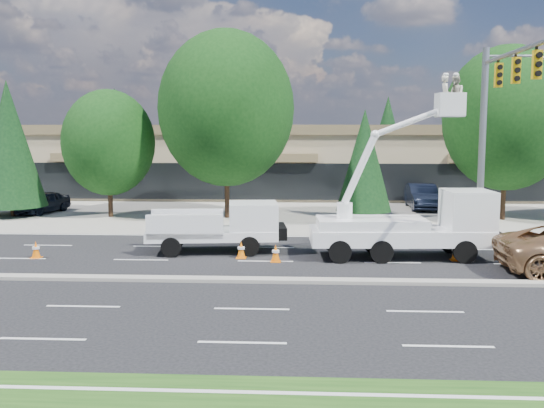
{
  "coord_description": "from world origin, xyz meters",
  "views": [
    {
      "loc": [
        1.47,
        -20.26,
        5.23
      ],
      "look_at": [
        0.31,
        2.38,
        2.4
      ],
      "focal_mm": 40.0,
      "sensor_mm": 36.0,
      "label": 1
    }
  ],
  "objects": [
    {
      "name": "ground",
      "position": [
        0.0,
        0.0,
        0.0
      ],
      "size": [
        140.0,
        140.0,
        0.0
      ],
      "primitive_type": "plane",
      "color": "black",
      "rests_on": "ground"
    },
    {
      "name": "concrete_apron",
      "position": [
        0.0,
        20.0,
        0.01
      ],
      "size": [
        140.0,
        22.0,
        0.01
      ],
      "primitive_type": "cube",
      "color": "gray",
      "rests_on": "ground"
    },
    {
      "name": "road_median",
      "position": [
        0.0,
        0.0,
        0.06
      ],
      "size": [
        120.0,
        0.55,
        0.12
      ],
      "primitive_type": "cube",
      "color": "gray",
      "rests_on": "ground"
    },
    {
      "name": "strip_mall",
      "position": [
        0.0,
        29.97,
        2.83
      ],
      "size": [
        50.4,
        15.4,
        5.5
      ],
      "color": "tan",
      "rests_on": "ground"
    },
    {
      "name": "tree_front_b",
      "position": [
        -16.0,
        15.0,
        4.34
      ],
      "size": [
        4.1,
        4.1,
        8.08
      ],
      "color": "#332114",
      "rests_on": "ground"
    },
    {
      "name": "tree_front_c",
      "position": [
        -10.0,
        15.0,
        4.4
      ],
      "size": [
        5.43,
        5.43,
        7.53
      ],
      "color": "#332114",
      "rests_on": "ground"
    },
    {
      "name": "tree_front_d",
      "position": [
        -3.0,
        15.0,
        6.39
      ],
      "size": [
        7.86,
        7.86,
        10.91
      ],
      "color": "#332114",
      "rests_on": "ground"
    },
    {
      "name": "tree_front_e",
      "position": [
        5.0,
        15.0,
        3.4
      ],
      "size": [
        3.22,
        3.22,
        6.35
      ],
      "color": "#332114",
      "rests_on": "ground"
    },
    {
      "name": "tree_front_f",
      "position": [
        13.0,
        15.0,
        5.81
      ],
      "size": [
        7.16,
        7.16,
        9.93
      ],
      "color": "#332114",
      "rests_on": "ground"
    },
    {
      "name": "tree_back_a",
      "position": [
        -18.0,
        42.0,
        5.04
      ],
      "size": [
        4.76,
        4.76,
        9.39
      ],
      "color": "#332114",
      "rests_on": "ground"
    },
    {
      "name": "tree_back_b",
      "position": [
        -4.0,
        42.0,
        5.93
      ],
      "size": [
        5.61,
        5.61,
        11.06
      ],
      "color": "#332114",
      "rests_on": "ground"
    },
    {
      "name": "tree_back_c",
      "position": [
        10.0,
        42.0,
        4.55
      ],
      "size": [
        4.31,
        4.31,
        8.49
      ],
      "color": "#332114",
      "rests_on": "ground"
    },
    {
      "name": "tree_back_d",
      "position": [
        22.0,
        42.0,
        5.47
      ],
      "size": [
        5.17,
        5.17,
        10.2
      ],
      "color": "#332114",
      "rests_on": "ground"
    },
    {
      "name": "signal_mast",
      "position": [
        10.03,
        7.04,
        6.06
      ],
      "size": [
        2.76,
        10.16,
        9.0
      ],
      "color": "gray",
      "rests_on": "ground"
    },
    {
      "name": "utility_pickup",
      "position": [
        -1.96,
        5.0,
        0.87
      ],
      "size": [
        5.7,
        2.65,
        2.11
      ],
      "rotation": [
        0.0,
        0.0,
        0.12
      ],
      "color": "white",
      "rests_on": "ground"
    },
    {
      "name": "bucket_truck",
      "position": [
        6.03,
        4.23,
        1.59
      ],
      "size": [
        7.34,
        2.65,
        7.41
      ],
      "rotation": [
        0.0,
        0.0,
        0.05
      ],
      "color": "white",
      "rests_on": "ground"
    },
    {
      "name": "traffic_cone_a",
      "position": [
        -9.35,
        3.36,
        0.34
      ],
      "size": [
        0.4,
        0.4,
        0.7
      ],
      "color": "orange",
      "rests_on": "ground"
    },
    {
      "name": "traffic_cone_b",
      "position": [
        -1.02,
        3.76,
        0.34
      ],
      "size": [
        0.4,
        0.4,
        0.7
      ],
      "color": "orange",
      "rests_on": "ground"
    },
    {
      "name": "traffic_cone_c",
      "position": [
        0.41,
        3.17,
        0.34
      ],
      "size": [
        0.4,
        0.4,
        0.7
      ],
      "color": "orange",
      "rests_on": "ground"
    },
    {
      "name": "traffic_cone_d",
      "position": [
        7.57,
        3.78,
        0.34
      ],
      "size": [
        0.4,
        0.4,
        0.7
      ],
      "color": "orange",
      "rests_on": "ground"
    },
    {
      "name": "parked_car_west",
      "position": [
        -14.7,
        16.33,
        0.68
      ],
      "size": [
        2.51,
        4.25,
        1.36
      ],
      "primitive_type": "imported",
      "rotation": [
        0.0,
        0.0,
        -0.24
      ],
      "color": "black",
      "rests_on": "ground"
    },
    {
      "name": "parked_car_east",
      "position": [
        9.27,
        19.58,
        0.82
      ],
      "size": [
        1.87,
        5.02,
        1.64
      ],
      "primitive_type": "imported",
      "rotation": [
        0.0,
        0.0,
        -0.03
      ],
      "color": "black",
      "rests_on": "ground"
    }
  ]
}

